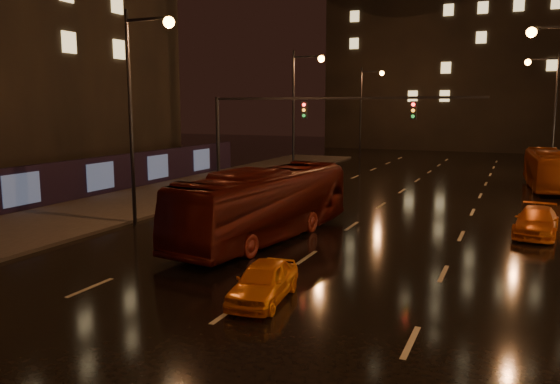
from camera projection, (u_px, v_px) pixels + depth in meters
name	position (u px, v px, depth m)	size (l,w,h in m)	color
ground	(372.00, 212.00, 29.64)	(140.00, 140.00, 0.00)	black
sidewalk_left	(113.00, 207.00, 30.48)	(7.00, 70.00, 0.15)	#38332D
building_distant	(503.00, 13.00, 72.30)	(44.00, 16.00, 36.00)	black
hoarding_left	(19.00, 190.00, 29.06)	(0.30, 46.00, 2.50)	black
traffic_signal	(287.00, 123.00, 30.92)	(15.31, 0.32, 6.20)	black
bus_red	(264.00, 204.00, 23.30)	(2.56, 10.96, 3.05)	#4C100A
bus_curb	(548.00, 169.00, 37.71)	(2.27, 9.72, 2.71)	#92380E
taxi_near	(263.00, 281.00, 15.93)	(1.38, 3.43, 1.17)	orange
taxi_far	(536.00, 222.00, 24.11)	(1.72, 4.22, 1.22)	#CF5B13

